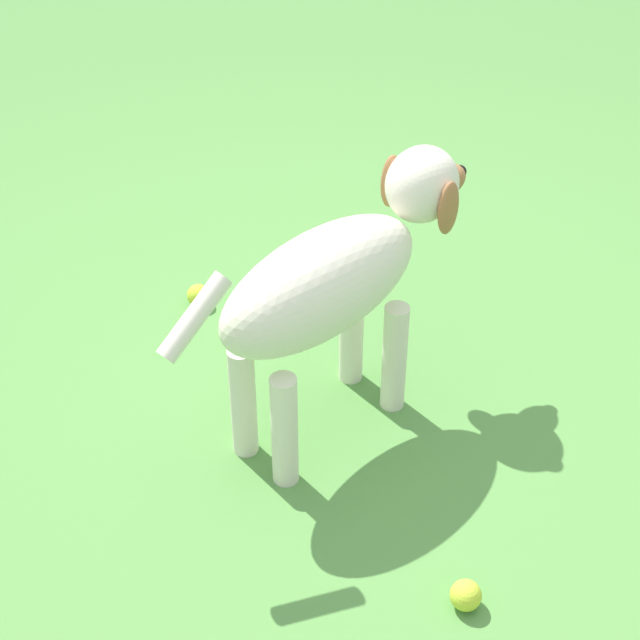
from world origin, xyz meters
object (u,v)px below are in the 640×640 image
at_px(tennis_ball_0, 466,595).
at_px(dog, 337,277).
at_px(tennis_ball_1, 366,229).
at_px(tennis_ball_2, 198,295).

bearing_deg(tennis_ball_0, dog, 90.07).
distance_m(tennis_ball_1, tennis_ball_2, 0.61).
height_order(dog, tennis_ball_0, dog).
bearing_deg(tennis_ball_1, tennis_ball_2, -168.26).
distance_m(tennis_ball_0, tennis_ball_1, 1.40).
xyz_separation_m(dog, tennis_ball_1, (0.43, 0.70, -0.39)).
bearing_deg(tennis_ball_1, tennis_ball_0, -107.78).
bearing_deg(tennis_ball_2, tennis_ball_0, -82.18).
bearing_deg(tennis_ball_0, tennis_ball_1, 72.22).
bearing_deg(tennis_ball_2, tennis_ball_1, 11.74).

